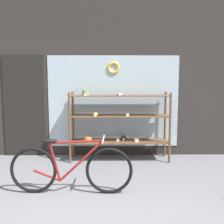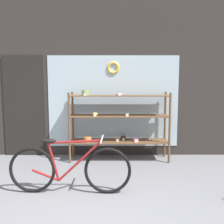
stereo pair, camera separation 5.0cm
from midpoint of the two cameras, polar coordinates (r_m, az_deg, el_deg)
storefront_facade at (r=5.27m, az=-1.84°, el=9.67°), size 5.59×0.13×3.74m
display_case at (r=4.94m, az=1.75°, el=-1.70°), size 1.96×0.47×1.40m
bicycle at (r=3.60m, az=-9.12°, el=-12.63°), size 1.71×0.46×0.79m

